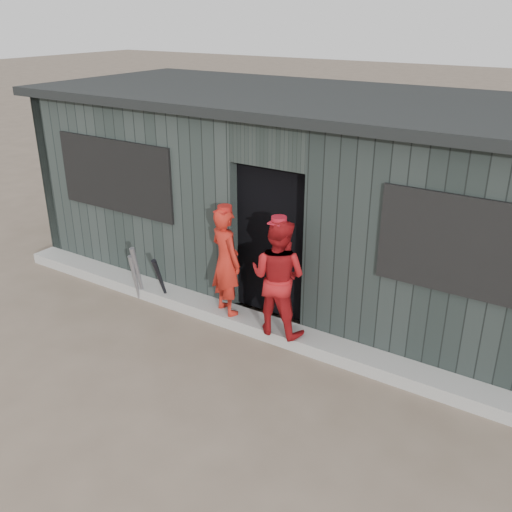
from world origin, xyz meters
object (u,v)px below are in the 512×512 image
Objects in this scene: bat_right at (161,281)px; player_red_left at (226,261)px; bat_left at (135,278)px; dugout at (324,195)px; bat_mid at (138,274)px; player_grey_back at (306,267)px; player_red_right at (278,277)px.

player_red_left is (0.97, 0.12, 0.48)m from bat_right.
bat_left is 2.78m from dugout.
bat_mid is 1.13× the size of bat_right.
bat_left is 0.95× the size of bat_right.
bat_left is at bearing -157.29° from bat_mid.
bat_right is at bearing 3.71° from player_grey_back.
dugout is (-0.34, 1.77, 0.44)m from player_red_right.
player_red_right is (2.12, 0.15, 0.50)m from bat_left.
player_red_left is at bearing -104.28° from dugout.
bat_right is 1.81m from player_red_right.
dugout is at bearing -82.18° from player_red_left.
bat_left is 0.39m from bat_right.
player_red_left is at bearing 8.48° from bat_mid.
bat_left is 0.08× the size of dugout.
player_red_right is 0.17× the size of dugout.
player_red_right is (2.08, 0.13, 0.44)m from bat_mid.
bat_left is 0.08m from bat_mid.
dugout is (0.43, 1.70, 0.46)m from player_red_left.
player_red_left reaches higher than bat_right.
player_grey_back is at bearing 23.54° from bat_mid.
player_grey_back is at bearing 23.52° from bat_left.
player_red_left is 1.02× the size of player_grey_back.
player_red_left is 0.16× the size of dugout.
player_grey_back is (2.08, 0.91, 0.32)m from bat_left.
player_red_left is 0.78m from player_red_right.
player_grey_back is (2.03, 0.89, 0.26)m from bat_mid.
dugout reaches higher than bat_mid.
player_red_right is (0.77, -0.07, 0.02)m from player_red_left.
player_grey_back is (-0.04, 0.76, -0.18)m from player_red_right.
player_grey_back reaches higher than bat_left.
bat_mid is at bearing 1.70° from player_grey_back.
player_red_right is 0.78m from player_grey_back.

